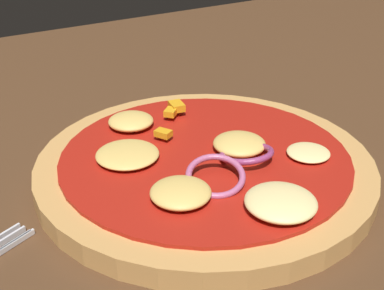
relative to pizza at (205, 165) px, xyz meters
The scene contains 2 objects.
dining_table 0.06m from the pizza, behind, with size 1.47×1.02×0.03m.
pizza is the anchor object (origin of this frame).
Camera 1 is at (-0.16, -0.30, 0.25)m, focal length 48.67 mm.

